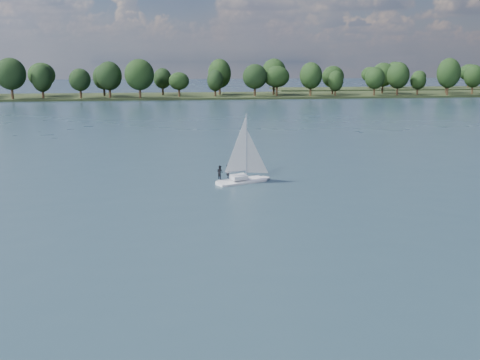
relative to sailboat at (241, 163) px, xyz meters
name	(u,v)px	position (x,y,z in m)	size (l,w,h in m)	color
ground	(191,131)	(-3.88, 50.80, -2.41)	(700.00, 700.00, 0.00)	#233342
far_shore	(179,97)	(-3.88, 162.80, -2.41)	(660.00, 40.00, 1.50)	black
far_shore_back	(475,89)	(156.12, 210.80, -2.41)	(220.00, 30.00, 1.40)	black
sailboat	(241,163)	(0.00, 0.00, 0.00)	(6.73, 4.35, 8.63)	silver
treeline	(170,77)	(-7.41, 159.23, 5.64)	(562.22, 74.57, 18.21)	black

